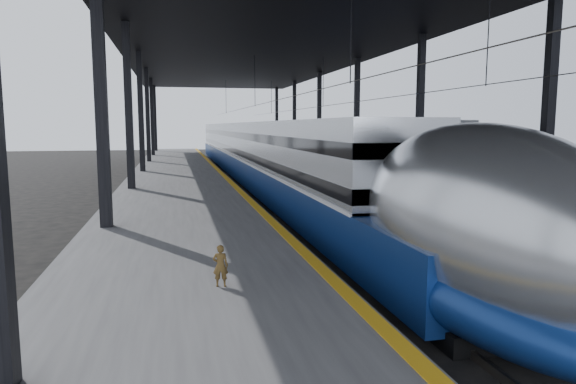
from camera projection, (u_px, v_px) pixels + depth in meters
name	position (u px, v px, depth m)	size (l,w,h in m)	color
ground	(338.00, 297.00, 12.27)	(160.00, 160.00, 0.00)	black
platform	(178.00, 186.00, 30.80)	(6.00, 80.00, 1.00)	#4C4C4F
yellow_strip	(225.00, 176.00, 31.35)	(0.30, 80.00, 0.01)	gold
rails	(307.00, 189.00, 32.59)	(6.52, 80.00, 0.16)	slate
canopy	(266.00, 41.00, 30.87)	(18.00, 75.00, 9.47)	black
tgv_train	(255.00, 155.00, 36.75)	(2.99, 65.20, 4.28)	#B7BABF
second_train	(292.00, 146.00, 47.42)	(3.13, 56.05, 4.31)	navy
child	(220.00, 266.00, 9.81)	(0.30, 0.20, 0.82)	#4F3A1A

